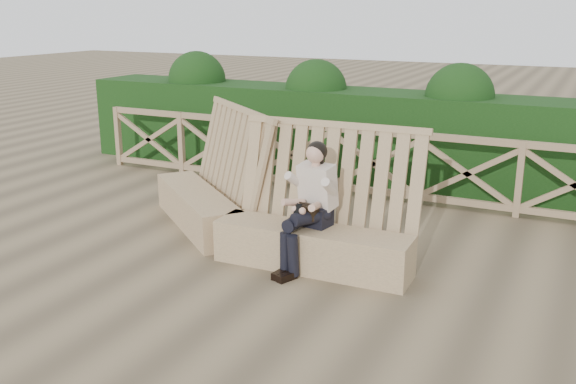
% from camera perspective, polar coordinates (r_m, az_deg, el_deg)
% --- Properties ---
extents(ground, '(60.00, 60.00, 0.00)m').
position_cam_1_polar(ground, '(7.06, -1.94, -7.78)').
color(ground, brown).
rests_on(ground, ground).
extents(bench, '(4.17, 2.07, 1.62)m').
position_cam_1_polar(bench, '(7.98, -3.01, -1.82)').
color(bench, '#8A6F4F').
rests_on(bench, ground).
extents(woman, '(0.47, 0.88, 1.45)m').
position_cam_1_polar(woman, '(7.13, 2.00, -0.84)').
color(woman, black).
rests_on(woman, ground).
extents(guardrail, '(10.10, 0.09, 1.10)m').
position_cam_1_polar(guardrail, '(9.96, 7.56, 2.54)').
color(guardrail, olive).
rests_on(guardrail, ground).
extents(hedge, '(12.00, 1.20, 1.50)m').
position_cam_1_polar(hedge, '(11.04, 9.62, 4.82)').
color(hedge, black).
rests_on(hedge, ground).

